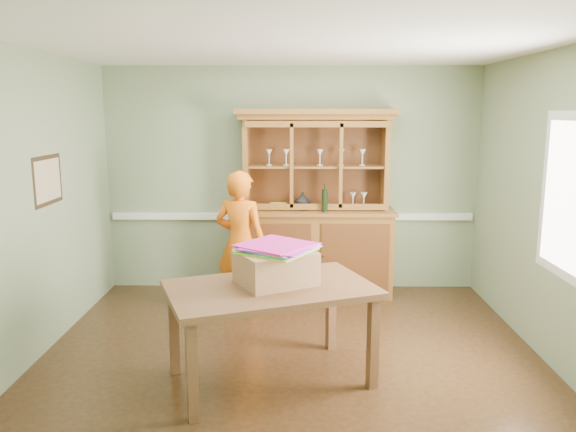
{
  "coord_description": "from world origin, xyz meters",
  "views": [
    {
      "loc": [
        0.03,
        -4.79,
        2.18
      ],
      "look_at": [
        -0.03,
        0.4,
        1.2
      ],
      "focal_mm": 35.0,
      "sensor_mm": 36.0,
      "label": 1
    }
  ],
  "objects_px": {
    "dining_table": "(271,297)",
    "cardboard_box": "(276,267)",
    "china_hutch": "(315,230)",
    "person": "(241,243)"
  },
  "relations": [
    {
      "from": "dining_table",
      "to": "cardboard_box",
      "type": "height_order",
      "value": "cardboard_box"
    },
    {
      "from": "china_hutch",
      "to": "dining_table",
      "type": "distance_m",
      "value": 2.3
    },
    {
      "from": "dining_table",
      "to": "person",
      "type": "bearing_deg",
      "value": 83.01
    },
    {
      "from": "china_hutch",
      "to": "cardboard_box",
      "type": "relative_size",
      "value": 3.84
    },
    {
      "from": "person",
      "to": "cardboard_box",
      "type": "bearing_deg",
      "value": 125.35
    },
    {
      "from": "china_hutch",
      "to": "cardboard_box",
      "type": "height_order",
      "value": "china_hutch"
    },
    {
      "from": "cardboard_box",
      "to": "person",
      "type": "xyz_separation_m",
      "value": [
        -0.42,
        1.47,
        -0.15
      ]
    },
    {
      "from": "dining_table",
      "to": "person",
      "type": "relative_size",
      "value": 1.18
    },
    {
      "from": "dining_table",
      "to": "cardboard_box",
      "type": "xyz_separation_m",
      "value": [
        0.04,
        0.07,
        0.23
      ]
    },
    {
      "from": "dining_table",
      "to": "person",
      "type": "height_order",
      "value": "person"
    }
  ]
}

